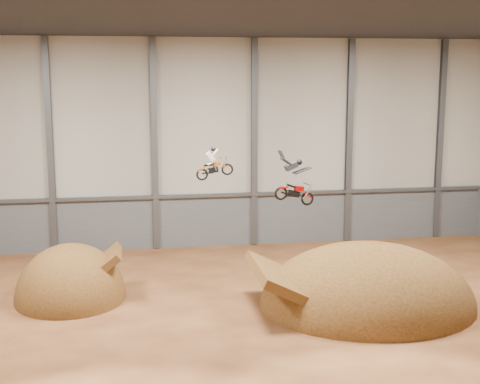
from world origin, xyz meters
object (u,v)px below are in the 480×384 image
fmx_rider_a (216,161)px  takeoff_ramp (71,298)px  landing_ramp (367,305)px  fmx_rider_b (293,179)px

fmx_rider_a → takeoff_ramp: bearing=172.5°
takeoff_ramp → fmx_rider_a: size_ratio=3.48×
landing_ramp → fmx_rider_a: bearing=162.7°
landing_ramp → fmx_rider_a: size_ratio=5.78×
fmx_rider_a → landing_ramp: bearing=-15.2°
fmx_rider_a → fmx_rider_b: fmx_rider_a is taller
takeoff_ramp → fmx_rider_b: size_ratio=2.26×
takeoff_ramp → fmx_rider_a: fmx_rider_a is taller
takeoff_ramp → landing_ramp: landing_ramp is taller
fmx_rider_a → fmx_rider_b: bearing=-5.0°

